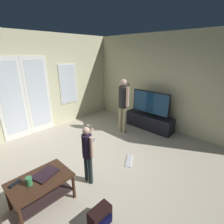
{
  "coord_description": "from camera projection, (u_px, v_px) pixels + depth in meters",
  "views": [
    {
      "loc": [
        -1.66,
        -2.27,
        2.25
      ],
      "look_at": [
        0.8,
        0.07,
        1.02
      ],
      "focal_mm": 26.85,
      "sensor_mm": 36.0,
      "label": 1
    }
  ],
  "objects": [
    {
      "name": "backpack",
      "position": [
        100.0,
        217.0,
        2.28
      ],
      "size": [
        0.32,
        0.21,
        0.26
      ],
      "color": "black",
      "rests_on": "ground_plane"
    },
    {
      "name": "ground_plane",
      "position": [
        87.0,
        171.0,
        3.38
      ],
      "size": [
        5.83,
        5.04,
        0.02
      ],
      "primitive_type": "cube",
      "color": "beige"
    },
    {
      "name": "tv_stand",
      "position": [
        149.0,
        122.0,
        5.14
      ],
      "size": [
        0.4,
        1.47,
        0.45
      ],
      "color": "black",
      "rests_on": "ground_plane"
    },
    {
      "name": "tv_remote_black",
      "position": [
        15.0,
        183.0,
        2.39
      ],
      "size": [
        0.18,
        0.1,
        0.02
      ],
      "primitive_type": "cube",
      "rotation": [
        0.0,
        0.0,
        0.32
      ],
      "color": "black",
      "rests_on": "coffee_table"
    },
    {
      "name": "cup_near_edge",
      "position": [
        29.0,
        181.0,
        2.36
      ],
      "size": [
        0.09,
        0.09,
        0.13
      ],
      "primitive_type": "cylinder",
      "color": "#3B8851",
      "rests_on": "coffee_table"
    },
    {
      "name": "wall_right_plain",
      "position": [
        163.0,
        83.0,
        4.87
      ],
      "size": [
        0.06,
        5.04,
        2.76
      ],
      "color": "beige",
      "rests_on": "ground_plane"
    },
    {
      "name": "person_child",
      "position": [
        88.0,
        150.0,
        2.88
      ],
      "size": [
        0.39,
        0.3,
        1.09
      ],
      "color": "#202A2B",
      "rests_on": "ground_plane"
    },
    {
      "name": "laptop_closed",
      "position": [
        45.0,
        174.0,
        2.57
      ],
      "size": [
        0.41,
        0.35,
        0.03
      ],
      "primitive_type": "cube",
      "rotation": [
        0.0,
        0.0,
        0.28
      ],
      "color": "black",
      "rests_on": "coffee_table"
    },
    {
      "name": "flat_screen_tv",
      "position": [
        150.0,
        103.0,
        4.94
      ],
      "size": [
        0.08,
        1.2,
        0.72
      ],
      "color": "black",
      "rests_on": "tv_stand"
    },
    {
      "name": "coffee_table",
      "position": [
        41.0,
        186.0,
        2.53
      ],
      "size": [
        0.86,
        0.58,
        0.47
      ],
      "color": "#3C2316",
      "rests_on": "ground_plane"
    },
    {
      "name": "loose_keyboard",
      "position": [
        129.0,
        161.0,
        3.65
      ],
      "size": [
        0.44,
        0.34,
        0.02
      ],
      "color": "white",
      "rests_on": "ground_plane"
    },
    {
      "name": "person_adult",
      "position": [
        123.0,
        101.0,
        4.69
      ],
      "size": [
        0.6,
        0.42,
        1.56
      ],
      "color": "tan",
      "rests_on": "ground_plane"
    },
    {
      "name": "wall_back_with_doors",
      "position": [
        28.0,
        87.0,
        4.54
      ],
      "size": [
        5.83,
        0.09,
        2.79
      ],
      "color": "beige",
      "rests_on": "ground_plane"
    }
  ]
}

